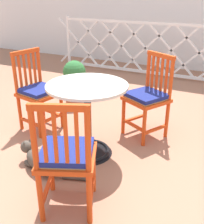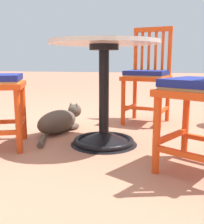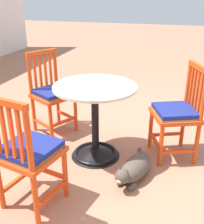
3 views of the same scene
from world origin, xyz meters
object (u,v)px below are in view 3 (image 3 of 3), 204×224
Objects in this scene: orange_chair_facing_out at (28,153)px; tabby_cat at (134,169)px; cafe_table at (95,130)px; orange_chair_by_planter at (52,94)px; orange_chair_near_fence at (177,114)px.

orange_chair_facing_out is 0.93m from tabby_cat.
tabby_cat is (-0.26, -0.43, -0.19)m from cafe_table.
cafe_table is 0.83× the size of orange_chair_facing_out.
orange_chair_by_planter and orange_chair_facing_out have the same top height.
orange_chair_near_fence reaches higher than tabby_cat.
cafe_table is 0.83× the size of orange_chair_by_planter.
orange_chair_facing_out is 1.42m from orange_chair_near_fence.
orange_chair_facing_out reaches higher than tabby_cat.
orange_chair_facing_out reaches higher than cafe_table.
cafe_table reaches higher than tabby_cat.
orange_chair_by_planter reaches higher than tabby_cat.
orange_chair_facing_out is 1.22× the size of tabby_cat.
orange_chair_facing_out is (-0.78, 0.25, 0.16)m from cafe_table.
orange_chair_near_fence reaches higher than cafe_table.
cafe_table is 0.84m from orange_chair_facing_out.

